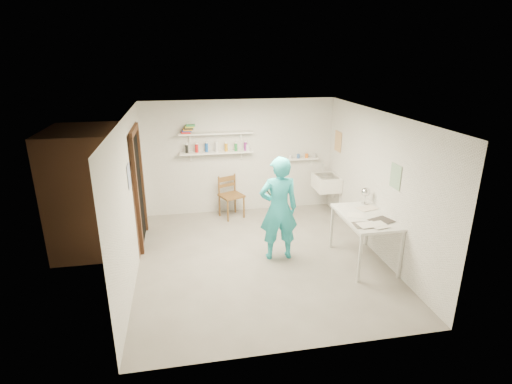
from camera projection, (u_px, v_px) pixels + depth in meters
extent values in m
cube|color=slate|center=(260.00, 259.00, 6.74)|extent=(4.00, 4.50, 0.02)
cube|color=silver|center=(261.00, 115.00, 5.94)|extent=(4.00, 4.50, 0.02)
cube|color=silver|center=(240.00, 157.00, 8.44)|extent=(4.00, 0.02, 2.40)
cube|color=silver|center=(302.00, 260.00, 4.24)|extent=(4.00, 0.02, 2.40)
cube|color=silver|center=(130.00, 199.00, 5.99)|extent=(0.02, 4.50, 2.40)
cube|color=silver|center=(378.00, 184.00, 6.69)|extent=(0.02, 4.50, 2.40)
cube|color=black|center=(139.00, 190.00, 7.04)|extent=(0.02, 0.90, 2.00)
cube|color=brown|center=(96.00, 189.00, 6.90)|extent=(1.40, 1.50, 2.10)
cube|color=brown|center=(134.00, 130.00, 6.70)|extent=(0.06, 1.05, 0.10)
cube|color=brown|center=(137.00, 199.00, 6.58)|extent=(0.06, 0.10, 2.00)
cube|color=brown|center=(142.00, 181.00, 7.51)|extent=(0.06, 0.10, 2.00)
cube|color=white|center=(217.00, 152.00, 8.18)|extent=(1.50, 0.22, 0.03)
cube|color=white|center=(216.00, 133.00, 8.05)|extent=(1.50, 0.22, 0.03)
cube|color=white|center=(302.00, 159.00, 8.62)|extent=(0.70, 0.14, 0.03)
cube|color=#334C7F|center=(129.00, 176.00, 5.93)|extent=(0.01, 0.28, 0.36)
cube|color=#995933|center=(338.00, 141.00, 8.24)|extent=(0.01, 0.34, 0.42)
cube|color=#3F724C|center=(395.00, 176.00, 6.08)|extent=(0.01, 0.30, 0.38)
cube|color=white|center=(326.00, 183.00, 8.39)|extent=(0.48, 0.60, 0.30)
imported|color=#24ACB8|center=(279.00, 209.00, 6.49)|extent=(0.65, 0.43, 1.76)
cylinder|color=beige|center=(276.00, 188.00, 6.60)|extent=(0.32, 0.04, 0.32)
cube|color=brown|center=(231.00, 196.00, 8.29)|extent=(0.57, 0.56, 0.95)
cube|color=silver|center=(364.00, 239.00, 6.50)|extent=(0.74, 1.24, 0.82)
sphere|color=silver|center=(366.00, 192.00, 6.79)|extent=(0.15, 0.15, 0.15)
cylinder|color=black|center=(187.00, 149.00, 8.05)|extent=(0.06, 0.06, 0.17)
cylinder|color=red|center=(197.00, 148.00, 8.08)|extent=(0.06, 0.06, 0.17)
cylinder|color=blue|center=(207.00, 148.00, 8.12)|extent=(0.06, 0.06, 0.17)
cylinder|color=white|center=(216.00, 148.00, 8.15)|extent=(0.06, 0.06, 0.17)
cylinder|color=orange|center=(226.00, 147.00, 8.18)|extent=(0.06, 0.06, 0.17)
cylinder|color=#268C3F|center=(236.00, 147.00, 8.22)|extent=(0.06, 0.06, 0.17)
cylinder|color=#8C268C|center=(245.00, 146.00, 8.25)|extent=(0.06, 0.06, 0.17)
cube|color=red|center=(186.00, 133.00, 7.94)|extent=(0.18, 0.14, 0.03)
cube|color=#1933A5|center=(187.00, 131.00, 7.93)|extent=(0.18, 0.14, 0.03)
cube|color=orange|center=(188.00, 130.00, 7.93)|extent=(0.18, 0.14, 0.03)
cube|color=black|center=(189.00, 128.00, 7.92)|extent=(0.18, 0.14, 0.03)
cube|color=yellow|center=(190.00, 127.00, 7.91)|extent=(0.18, 0.14, 0.03)
cube|color=#338C4C|center=(191.00, 126.00, 7.91)|extent=(0.18, 0.14, 0.03)
cylinder|color=silver|center=(293.00, 156.00, 8.56)|extent=(0.07, 0.07, 0.09)
cylinder|color=#335999|center=(299.00, 156.00, 8.58)|extent=(0.07, 0.07, 0.09)
cylinder|color=orange|center=(306.00, 156.00, 8.61)|extent=(0.07, 0.07, 0.09)
cylinder|color=#999999|center=(312.00, 156.00, 8.63)|extent=(0.07, 0.07, 0.09)
cube|color=silver|center=(366.00, 215.00, 6.37)|extent=(0.30, 0.22, 0.00)
cube|color=#4C4742|center=(366.00, 215.00, 6.37)|extent=(0.30, 0.22, 0.00)
cube|color=beige|center=(366.00, 215.00, 6.36)|extent=(0.30, 0.22, 0.00)
cube|color=#383330|center=(366.00, 215.00, 6.36)|extent=(0.30, 0.22, 0.00)
cube|color=silver|center=(366.00, 215.00, 6.36)|extent=(0.30, 0.22, 0.00)
cube|color=silver|center=(366.00, 214.00, 6.36)|extent=(0.30, 0.22, 0.00)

